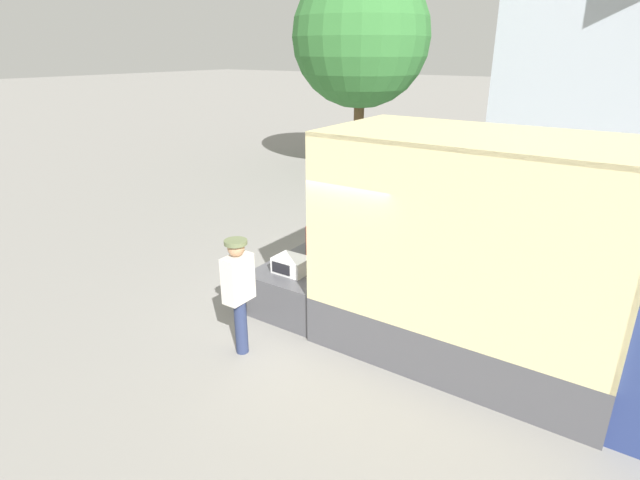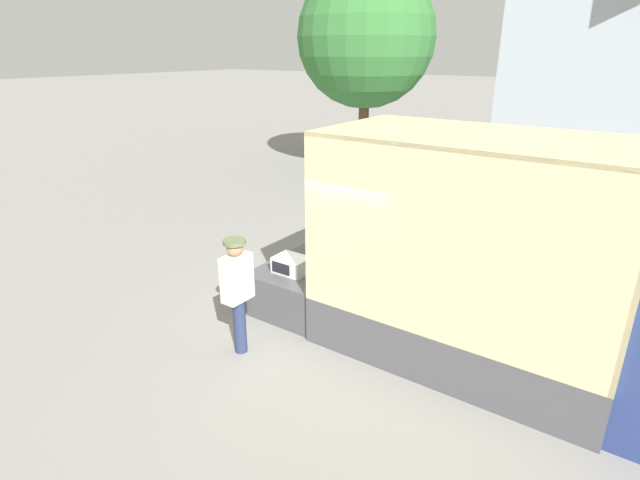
{
  "view_description": "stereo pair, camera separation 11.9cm",
  "coord_description": "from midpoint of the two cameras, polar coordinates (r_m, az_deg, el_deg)",
  "views": [
    {
      "loc": [
        3.81,
        -6.37,
        4.13
      ],
      "look_at": [
        -0.37,
        -0.2,
        1.28
      ],
      "focal_mm": 28.0,
      "sensor_mm": 36.0,
      "label": 1
    },
    {
      "loc": [
        3.91,
        -6.3,
        4.13
      ],
      "look_at": [
        -0.37,
        -0.2,
        1.28
      ],
      "focal_mm": 28.0,
      "sensor_mm": 36.0,
      "label": 2
    }
  ],
  "objects": [
    {
      "name": "street_tree",
      "position": [
        18.01,
        4.5,
        22.11
      ],
      "size": [
        4.65,
        4.65,
        6.85
      ],
      "color": "brown",
      "rests_on": "ground"
    },
    {
      "name": "microwave",
      "position": [
        8.11,
        -3.69,
        -2.86
      ],
      "size": [
        0.55,
        0.43,
        0.26
      ],
      "color": "white",
      "rests_on": "tailgate_deck"
    },
    {
      "name": "tailgate_deck",
      "position": [
        8.65,
        -1.3,
        -4.88
      ],
      "size": [
        1.33,
        2.05,
        0.73
      ],
      "primitive_type": "cube",
      "color": "#4C4C51",
      "rests_on": "ground"
    },
    {
      "name": "box_truck",
      "position": [
        7.09,
        29.25,
        -8.64
      ],
      "size": [
        6.27,
        2.16,
        3.14
      ],
      "color": "navy",
      "rests_on": "ground"
    },
    {
      "name": "worker_person",
      "position": [
        7.03,
        -9.79,
        -5.12
      ],
      "size": [
        0.31,
        0.44,
        1.74
      ],
      "color": "navy",
      "rests_on": "ground"
    },
    {
      "name": "portable_generator",
      "position": [
        8.69,
        0.54,
        -0.59
      ],
      "size": [
        0.61,
        0.46,
        0.56
      ],
      "color": "black",
      "rests_on": "tailgate_deck"
    },
    {
      "name": "ground_plane",
      "position": [
        8.49,
        2.42,
        -8.18
      ],
      "size": [
        160.0,
        160.0,
        0.0
      ],
      "primitive_type": "plane",
      "color": "gray"
    }
  ]
}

